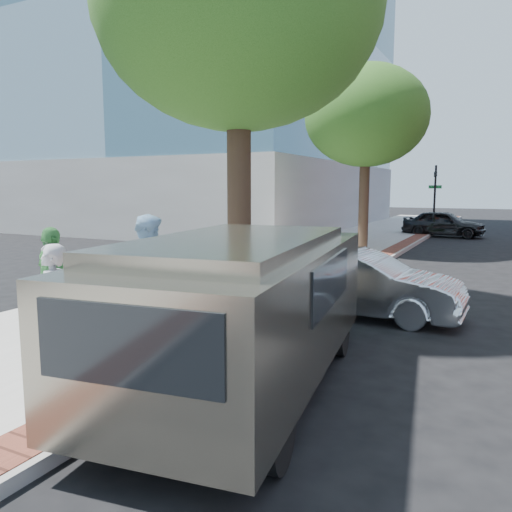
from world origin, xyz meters
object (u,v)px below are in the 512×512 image
Objects in this scene: person_gray at (52,308)px; parking_meter at (248,268)px; van at (251,302)px; person_green at (53,283)px; sedan_silver at (359,283)px; person_officer at (151,274)px; bg_car at (444,224)px.

parking_meter is at bearing 123.60° from person_gray.
van reaches higher than parking_meter.
parking_meter is at bearing -122.24° from person_green.
sedan_silver is (1.30, 2.30, -0.55)m from parking_meter.
person_gray is 2.58m from van.
bg_car is at bearing -47.94° from person_officer.
sedan_silver is at bearing -173.58° from bg_car.
van is at bearing -61.24° from parking_meter.
person_officer is 4.17m from sedan_silver.
parking_meter reaches higher than bg_car.
bg_car is 22.12m from van.
person_green is (-1.21, -0.94, -0.09)m from person_officer.
person_green is 22.42m from bg_car.
person_gray is at bearing 138.01° from person_officer.
person_green reaches higher than bg_car.
person_officer is (-0.00, 2.02, 0.14)m from person_gray.
person_officer reaches higher than van.
bg_car is at bearing 143.09° from person_gray.
bg_car is (3.42, 22.16, -0.35)m from person_green.
person_officer reaches higher than person_gray.
van is at bearing 177.35° from sedan_silver.
person_gray reaches higher than parking_meter.
person_green is at bearing 176.25° from bg_car.
sedan_silver is 18.04m from bg_car.
parking_meter is at bearing -177.40° from bg_car.
van is (3.54, 0.03, 0.04)m from person_green.
van is (2.33, 1.11, 0.09)m from person_gray.
person_green is at bearing -144.57° from parking_meter.
person_officer is 21.34m from bg_car.
parking_meter reaches higher than sedan_silver.
parking_meter is 0.37× the size of sedan_silver.
bg_car is at bearing 87.57° from parking_meter.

